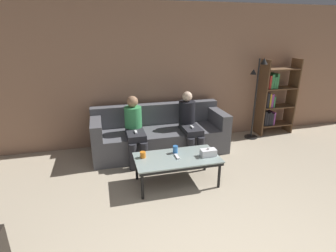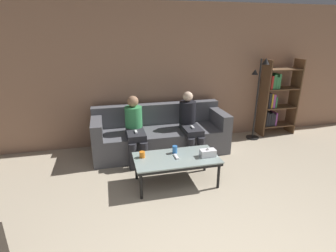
{
  "view_description": "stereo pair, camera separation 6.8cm",
  "coord_description": "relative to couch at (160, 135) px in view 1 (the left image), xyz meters",
  "views": [
    {
      "loc": [
        -0.98,
        -1.28,
        2.08
      ],
      "look_at": [
        0.0,
        2.46,
        0.69
      ],
      "focal_mm": 28.0,
      "sensor_mm": 36.0,
      "label": 1
    },
    {
      "loc": [
        -0.91,
        -1.29,
        2.08
      ],
      "look_at": [
        0.0,
        2.46,
        0.69
      ],
      "focal_mm": 28.0,
      "sensor_mm": 36.0,
      "label": 2
    }
  ],
  "objects": [
    {
      "name": "wall_back",
      "position": [
        0.0,
        0.51,
        0.99
      ],
      "size": [
        12.0,
        0.06,
        2.6
      ],
      "color": "#9E755B",
      "rests_on": "ground_plane"
    },
    {
      "name": "couch",
      "position": [
        0.0,
        0.0,
        0.0
      ],
      "size": [
        2.38,
        0.86,
        0.82
      ],
      "color": "#515156",
      "rests_on": "ground_plane"
    },
    {
      "name": "coffee_table",
      "position": [
        -0.02,
        -1.17,
        0.07
      ],
      "size": [
        1.19,
        0.61,
        0.42
      ],
      "color": "#8C9E99",
      "rests_on": "ground_plane"
    },
    {
      "name": "cup_near_left",
      "position": [
        -0.48,
        -1.06,
        0.15
      ],
      "size": [
        0.08,
        0.08,
        0.09
      ],
      "color": "orange",
      "rests_on": "coffee_table"
    },
    {
      "name": "cup_near_right",
      "position": [
        0.0,
        -1.03,
        0.16
      ],
      "size": [
        0.07,
        0.07,
        0.11
      ],
      "color": "#3372BF",
      "rests_on": "coffee_table"
    },
    {
      "name": "tissue_box",
      "position": [
        0.43,
        -1.24,
        0.16
      ],
      "size": [
        0.22,
        0.12,
        0.13
      ],
      "color": "white",
      "rests_on": "coffee_table"
    },
    {
      "name": "game_remote",
      "position": [
        -0.02,
        -1.17,
        0.12
      ],
      "size": [
        0.04,
        0.15,
        0.02
      ],
      "color": "white",
      "rests_on": "coffee_table"
    },
    {
      "name": "bookshelf",
      "position": [
        2.51,
        0.28,
        0.45
      ],
      "size": [
        0.75,
        0.32,
        1.57
      ],
      "color": "brown",
      "rests_on": "ground_plane"
    },
    {
      "name": "standing_lamp",
      "position": [
        2.01,
        0.14,
        0.68
      ],
      "size": [
        0.31,
        0.26,
        1.62
      ],
      "color": "black",
      "rests_on": "ground_plane"
    },
    {
      "name": "seated_person_left_end",
      "position": [
        -0.48,
        -0.25,
        0.26
      ],
      "size": [
        0.31,
        0.7,
        1.08
      ],
      "color": "#28282D",
      "rests_on": "ground_plane"
    },
    {
      "name": "seated_person_mid_left",
      "position": [
        0.48,
        -0.25,
        0.27
      ],
      "size": [
        0.31,
        0.71,
        1.11
      ],
      "color": "#28282D",
      "rests_on": "ground_plane"
    }
  ]
}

